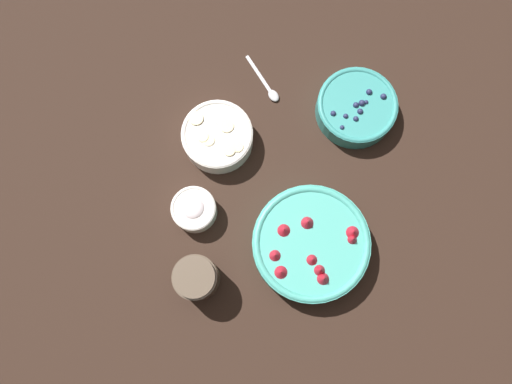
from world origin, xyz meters
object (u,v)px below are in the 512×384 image
object	(u,v)px
bowl_blueberries	(356,107)
jar_chocolate	(197,278)
bowl_bananas	(218,136)
bowl_cream	(194,209)
bowl_strawberries	(311,244)

from	to	relation	value
bowl_blueberries	jar_chocolate	world-z (taller)	jar_chocolate
bowl_bananas	jar_chocolate	size ratio (longest dim) A/B	1.60
bowl_blueberries	bowl_bananas	size ratio (longest dim) A/B	1.14
bowl_blueberries	jar_chocolate	xyz separation A→B (m)	(0.39, -0.36, 0.02)
bowl_cream	jar_chocolate	world-z (taller)	jar_chocolate
bowl_blueberries	jar_chocolate	size ratio (longest dim) A/B	1.83
bowl_bananas	bowl_cream	size ratio (longest dim) A/B	1.64
bowl_bananas	bowl_cream	bearing A→B (deg)	-16.29
bowl_blueberries	bowl_bananas	world-z (taller)	same
bowl_blueberries	jar_chocolate	bearing A→B (deg)	-42.37
bowl_cream	bowl_bananas	bearing A→B (deg)	163.71
bowl_strawberries	bowl_bananas	size ratio (longest dim) A/B	1.57
bowl_blueberries	bowl_cream	size ratio (longest dim) A/B	1.86
bowl_blueberries	bowl_bananas	xyz separation A→B (m)	(0.07, -0.32, 0.00)
bowl_blueberries	bowl_bananas	bearing A→B (deg)	-77.31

